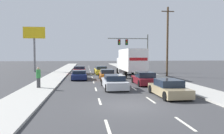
{
  "coord_description": "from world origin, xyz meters",
  "views": [
    {
      "loc": [
        -2.62,
        -12.48,
        3.01
      ],
      "look_at": [
        0.67,
        13.91,
        1.52
      ],
      "focal_mm": 34.73,
      "sensor_mm": 36.0,
      "label": 1
    }
  ],
  "objects_px": {
    "box_truck": "(131,61)",
    "car_tan": "(169,89)",
    "car_red": "(80,70)",
    "car_yellow": "(101,70)",
    "traffic_signal_mast": "(131,45)",
    "car_maroon": "(145,79)",
    "car_orange": "(107,75)",
    "roadside_billboard": "(34,40)",
    "car_silver": "(114,82)",
    "pedestrian_near_corner": "(38,77)",
    "utility_pole_mid": "(167,41)",
    "car_navy": "(79,75)"
  },
  "relations": [
    {
      "from": "box_truck",
      "to": "car_tan",
      "type": "bearing_deg",
      "value": -90.96
    },
    {
      "from": "car_red",
      "to": "car_tan",
      "type": "distance_m",
      "value": 20.17
    },
    {
      "from": "car_yellow",
      "to": "traffic_signal_mast",
      "type": "height_order",
      "value": "traffic_signal_mast"
    },
    {
      "from": "car_maroon",
      "to": "car_red",
      "type": "bearing_deg",
      "value": 118.32
    },
    {
      "from": "car_orange",
      "to": "car_tan",
      "type": "bearing_deg",
      "value": -72.63
    },
    {
      "from": "car_tan",
      "to": "traffic_signal_mast",
      "type": "relative_size",
      "value": 0.58
    },
    {
      "from": "car_maroon",
      "to": "roadside_billboard",
      "type": "xyz_separation_m",
      "value": [
        -14.8,
        18.33,
        4.98
      ]
    },
    {
      "from": "car_silver",
      "to": "box_truck",
      "type": "xyz_separation_m",
      "value": [
        3.7,
        10.4,
        1.59
      ]
    },
    {
      "from": "car_red",
      "to": "pedestrian_near_corner",
      "type": "distance_m",
      "value": 14.75
    },
    {
      "from": "box_truck",
      "to": "traffic_signal_mast",
      "type": "distance_m",
      "value": 8.14
    },
    {
      "from": "utility_pole_mid",
      "to": "car_maroon",
      "type": "bearing_deg",
      "value": -124.72
    },
    {
      "from": "traffic_signal_mast",
      "to": "roadside_billboard",
      "type": "xyz_separation_m",
      "value": [
        -16.79,
        2.58,
        0.85
      ]
    },
    {
      "from": "car_navy",
      "to": "car_maroon",
      "type": "bearing_deg",
      "value": -39.97
    },
    {
      "from": "car_red",
      "to": "utility_pole_mid",
      "type": "relative_size",
      "value": 0.43
    },
    {
      "from": "roadside_billboard",
      "to": "car_navy",
      "type": "bearing_deg",
      "value": -57.51
    },
    {
      "from": "pedestrian_near_corner",
      "to": "car_tan",
      "type": "bearing_deg",
      "value": -24.29
    },
    {
      "from": "car_red",
      "to": "car_maroon",
      "type": "distance_m",
      "value": 14.42
    },
    {
      "from": "car_red",
      "to": "traffic_signal_mast",
      "type": "distance_m",
      "value": 10.21
    },
    {
      "from": "car_yellow",
      "to": "car_silver",
      "type": "height_order",
      "value": "car_yellow"
    },
    {
      "from": "car_navy",
      "to": "car_silver",
      "type": "relative_size",
      "value": 0.94
    },
    {
      "from": "car_silver",
      "to": "car_maroon",
      "type": "xyz_separation_m",
      "value": [
        3.4,
        2.19,
        0.02
      ]
    },
    {
      "from": "car_orange",
      "to": "car_maroon",
      "type": "distance_m",
      "value": 5.73
    },
    {
      "from": "car_maroon",
      "to": "utility_pole_mid",
      "type": "height_order",
      "value": "utility_pole_mid"
    },
    {
      "from": "car_silver",
      "to": "car_maroon",
      "type": "height_order",
      "value": "car_maroon"
    },
    {
      "from": "car_navy",
      "to": "car_maroon",
      "type": "height_order",
      "value": "car_maroon"
    },
    {
      "from": "car_yellow",
      "to": "car_tan",
      "type": "height_order",
      "value": "car_yellow"
    },
    {
      "from": "car_red",
      "to": "car_tan",
      "type": "relative_size",
      "value": 1.0
    },
    {
      "from": "car_yellow",
      "to": "car_silver",
      "type": "bearing_deg",
      "value": -89.49
    },
    {
      "from": "car_orange",
      "to": "car_tan",
      "type": "height_order",
      "value": "car_orange"
    },
    {
      "from": "car_navy",
      "to": "utility_pole_mid",
      "type": "height_order",
      "value": "utility_pole_mid"
    },
    {
      "from": "car_navy",
      "to": "utility_pole_mid",
      "type": "bearing_deg",
      "value": 10.32
    },
    {
      "from": "car_silver",
      "to": "roadside_billboard",
      "type": "relative_size",
      "value": 0.57
    },
    {
      "from": "car_orange",
      "to": "car_tan",
      "type": "xyz_separation_m",
      "value": [
        3.41,
        -10.91,
        -0.02
      ]
    },
    {
      "from": "car_orange",
      "to": "traffic_signal_mast",
      "type": "distance_m",
      "value": 13.0
    },
    {
      "from": "roadside_billboard",
      "to": "pedestrian_near_corner",
      "type": "xyz_separation_m",
      "value": [
        4.76,
        -20.04,
        -4.52
      ]
    },
    {
      "from": "car_orange",
      "to": "utility_pole_mid",
      "type": "xyz_separation_m",
      "value": [
        8.78,
        3.18,
        4.37
      ]
    },
    {
      "from": "box_truck",
      "to": "car_tan",
      "type": "distance_m",
      "value": 14.56
    },
    {
      "from": "box_truck",
      "to": "pedestrian_near_corner",
      "type": "height_order",
      "value": "box_truck"
    },
    {
      "from": "car_maroon",
      "to": "car_tan",
      "type": "distance_m",
      "value": 6.26
    },
    {
      "from": "car_yellow",
      "to": "car_maroon",
      "type": "relative_size",
      "value": 1.14
    },
    {
      "from": "car_yellow",
      "to": "box_truck",
      "type": "bearing_deg",
      "value": -47.38
    },
    {
      "from": "box_truck",
      "to": "roadside_billboard",
      "type": "bearing_deg",
      "value": 146.17
    },
    {
      "from": "car_maroon",
      "to": "box_truck",
      "type": "bearing_deg",
      "value": 87.93
    },
    {
      "from": "car_silver",
      "to": "roadside_billboard",
      "type": "height_order",
      "value": "roadside_billboard"
    },
    {
      "from": "car_maroon",
      "to": "car_navy",
      "type": "bearing_deg",
      "value": 140.03
    },
    {
      "from": "car_navy",
      "to": "car_tan",
      "type": "distance_m",
      "value": 13.67
    },
    {
      "from": "car_maroon",
      "to": "traffic_signal_mast",
      "type": "bearing_deg",
      "value": 82.81
    },
    {
      "from": "car_red",
      "to": "pedestrian_near_corner",
      "type": "bearing_deg",
      "value": -102.53
    },
    {
      "from": "car_tan",
      "to": "roadside_billboard",
      "type": "bearing_deg",
      "value": 121.14
    },
    {
      "from": "car_navy",
      "to": "traffic_signal_mast",
      "type": "xyz_separation_m",
      "value": [
        8.69,
        10.13,
        4.19
      ]
    }
  ]
}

